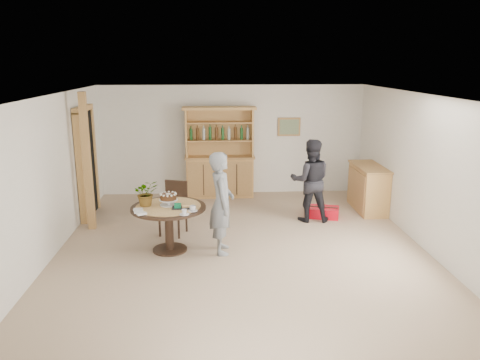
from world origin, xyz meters
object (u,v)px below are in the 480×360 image
sideboard (368,188)px  adult_person (310,181)px  hutch (220,167)px  dining_table (169,215)px  dining_chair (174,204)px  red_suitcase (323,212)px  teen_boy (222,203)px

sideboard → adult_person: 1.49m
hutch → dining_table: bearing=-105.5°
sideboard → adult_person: size_ratio=0.79×
sideboard → dining_table: (-3.92, -1.93, 0.13)m
dining_chair → adult_person: bearing=30.3°
hutch → red_suitcase: hutch is taller
hutch → red_suitcase: bearing=-39.0°
dining_table → red_suitcase: bearing=27.8°
adult_person → red_suitcase: adult_person is taller
adult_person → dining_chair: bearing=16.6°
hutch → adult_person: hutch is taller
dining_table → red_suitcase: 3.32m
adult_person → red_suitcase: size_ratio=2.31×
dining_chair → teen_boy: teen_boy is taller
sideboard → teen_boy: size_ratio=0.76×
teen_boy → adult_person: size_ratio=1.03×
teen_boy → red_suitcase: bearing=-53.3°
adult_person → red_suitcase: 0.79m
sideboard → dining_table: bearing=-153.8°
dining_chair → hutch: bearing=88.6°
teen_boy → sideboard: bearing=-58.4°
sideboard → dining_chair: size_ratio=1.33×
dining_chair → red_suitcase: bearing=32.4°
hutch → red_suitcase: (2.02, -1.64, -0.59)m
hutch → dining_table: (-0.88, -3.17, -0.08)m
red_suitcase → adult_person: bearing=-134.5°
sideboard → red_suitcase: (-1.02, -0.39, -0.37)m
sideboard → red_suitcase: sideboard is taller
teen_boy → red_suitcase: size_ratio=2.39×
dining_table → dining_chair: (0.03, 0.83, -0.07)m
dining_table → teen_boy: teen_boy is taller
red_suitcase → dining_table: bearing=-135.5°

